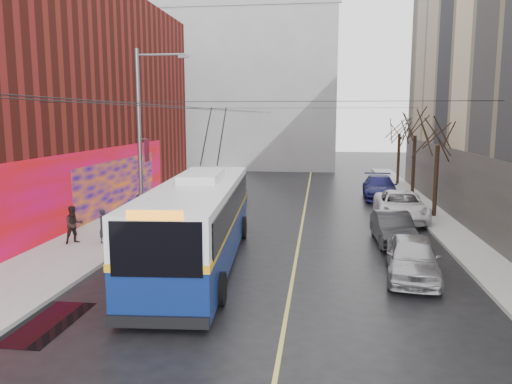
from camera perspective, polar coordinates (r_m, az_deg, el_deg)
ground at (r=14.77m, az=-2.74°, el=-14.66°), size 140.00×140.00×0.00m
sidewalk_left at (r=28.00m, az=-14.69°, el=-3.50°), size 4.00×60.00×0.15m
sidewalk_right at (r=26.82m, az=21.44°, el=-4.36°), size 2.00×60.00×0.15m
lane_line at (r=27.98m, az=5.33°, el=-3.41°), size 0.12×50.00×0.01m
building_left at (r=32.97m, az=-27.00°, el=9.74°), size 12.11×36.00×14.00m
building_far at (r=59.02m, az=-0.88°, el=11.76°), size 20.50×12.10×18.00m
streetlight_pole at (r=24.88m, az=-12.83°, el=6.16°), size 2.65×0.60×9.00m
catenary_wires at (r=28.55m, az=-2.68°, el=9.47°), size 18.00×60.00×0.22m
tree_near at (r=30.09m, az=20.13°, el=6.50°), size 3.20×3.20×6.40m
tree_mid at (r=36.94m, az=17.77°, el=7.35°), size 3.20×3.20×6.68m
tree_far at (r=43.85m, az=16.12°, el=7.43°), size 3.20×3.20×6.57m
puddle at (r=16.01m, az=-23.75°, el=-13.50°), size 2.09×3.27×0.01m
pigeons_flying at (r=24.27m, az=-2.26°, el=11.11°), size 3.97×3.99×3.10m
trolleybus at (r=19.77m, az=-6.63°, el=-3.34°), size 3.83×13.42×6.29m
parked_car_a at (r=19.07m, az=17.45°, el=-7.16°), size 2.35×4.73×1.55m
parked_car_b at (r=23.85m, az=15.38°, el=-4.04°), size 1.71×4.47×1.45m
parked_car_c at (r=29.45m, az=16.20°, el=-1.52°), size 2.84×5.88×1.61m
parked_car_d at (r=36.59m, az=13.96°, el=0.52°), size 2.50×5.71×1.63m
following_car at (r=33.34m, az=-2.89°, el=-0.02°), size 2.10×4.82×1.62m
pedestrian_a at (r=23.66m, az=-17.02°, el=-3.73°), size 0.51×0.64×1.54m
pedestrian_b at (r=23.95m, az=-20.11°, el=-3.52°), size 1.04×1.04×1.71m
pedestrian_c at (r=26.73m, az=-13.03°, el=-1.99°), size 1.12×1.27×1.70m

